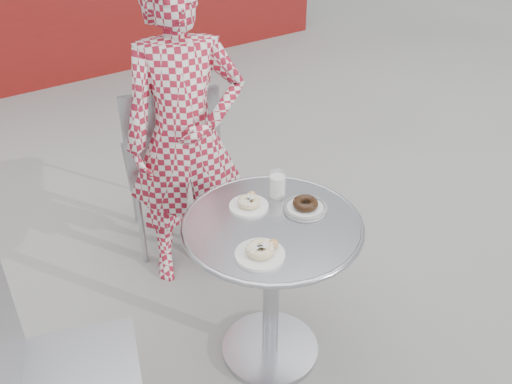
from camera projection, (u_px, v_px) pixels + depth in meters
ground at (280, 354)px, 2.55m from camera, size 60.00×60.00×0.00m
bistro_table at (272, 258)px, 2.27m from camera, size 0.71×0.71×0.71m
chair_far at (173, 192)px, 3.11m from camera, size 0.58×0.58×0.97m
seated_person at (186, 138)px, 2.63m from camera, size 0.65×0.54×1.54m
plate_far at (249, 203)px, 2.26m from camera, size 0.16×0.16×0.04m
plate_near at (261, 251)px, 2.00m from camera, size 0.18×0.18×0.05m
plate_checker at (305, 206)px, 2.24m from camera, size 0.18×0.18×0.05m
milk_cup at (278, 185)px, 2.30m from camera, size 0.07×0.07×0.11m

